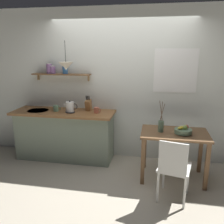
# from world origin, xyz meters

# --- Properties ---
(ground_plane) EXTENTS (14.00, 14.00, 0.00)m
(ground_plane) POSITION_xyz_m (0.00, 0.00, 0.00)
(ground_plane) COLOR #BCB29E
(back_wall) EXTENTS (6.80, 0.11, 2.70)m
(back_wall) POSITION_xyz_m (0.20, 0.65, 1.35)
(back_wall) COLOR silver
(back_wall) RESTS_ON ground_plane
(kitchen_counter) EXTENTS (1.83, 0.63, 0.91)m
(kitchen_counter) POSITION_xyz_m (-1.00, 0.32, 0.46)
(kitchen_counter) COLOR gray
(kitchen_counter) RESTS_ON ground_plane
(wall_shelf) EXTENTS (1.08, 0.20, 0.32)m
(wall_shelf) POSITION_xyz_m (-1.13, 0.49, 1.60)
(wall_shelf) COLOR brown
(dining_table) EXTENTS (1.01, 0.64, 0.76)m
(dining_table) POSITION_xyz_m (0.93, -0.06, 0.63)
(dining_table) COLOR brown
(dining_table) RESTS_ON ground_plane
(dining_chair_near) EXTENTS (0.49, 0.52, 0.89)m
(dining_chair_near) POSITION_xyz_m (0.89, -0.69, 0.50)
(dining_chair_near) COLOR white
(dining_chair_near) RESTS_ON ground_plane
(fruit_bowl) EXTENTS (0.26, 0.26, 0.14)m
(fruit_bowl) POSITION_xyz_m (1.05, -0.11, 0.81)
(fruit_bowl) COLOR slate
(fruit_bowl) RESTS_ON dining_table
(twig_vase) EXTENTS (0.09, 0.08, 0.48)m
(twig_vase) POSITION_xyz_m (0.72, -0.07, 0.86)
(twig_vase) COLOR #567056
(twig_vase) RESTS_ON dining_table
(electric_kettle) EXTENTS (0.25, 0.17, 0.21)m
(electric_kettle) POSITION_xyz_m (-0.85, 0.25, 1.00)
(electric_kettle) COLOR black
(electric_kettle) RESTS_ON kitchen_counter
(knife_block) EXTENTS (0.09, 0.17, 0.28)m
(knife_block) POSITION_xyz_m (-0.57, 0.43, 1.01)
(knife_block) COLOR #9E6B3D
(knife_block) RESTS_ON kitchen_counter
(coffee_mug_by_sink) EXTENTS (0.14, 0.09, 0.11)m
(coffee_mug_by_sink) POSITION_xyz_m (-1.13, 0.28, 0.96)
(coffee_mug_by_sink) COLOR slate
(coffee_mug_by_sink) RESTS_ON kitchen_counter
(coffee_mug_spare) EXTENTS (0.13, 0.09, 0.10)m
(coffee_mug_spare) POSITION_xyz_m (-0.38, 0.30, 0.96)
(coffee_mug_spare) COLOR #C6664C
(coffee_mug_spare) RESTS_ON kitchen_counter
(pendant_lamp) EXTENTS (0.25, 0.25, 0.47)m
(pendant_lamp) POSITION_xyz_m (-0.89, 0.25, 1.72)
(pendant_lamp) COLOR black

